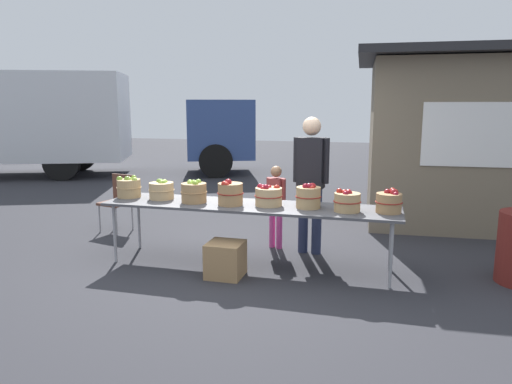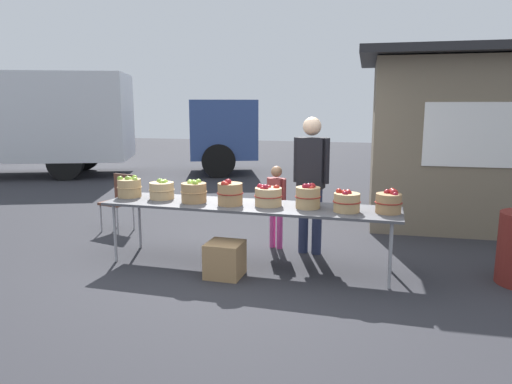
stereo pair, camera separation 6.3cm
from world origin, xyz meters
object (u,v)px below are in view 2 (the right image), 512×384
Objects in this scene: apple_basket_red_0 at (230,193)px; folding_chair at (120,198)px; apple_basket_green_1 at (162,190)px; apple_basket_green_0 at (129,187)px; apple_basket_green_2 at (194,192)px; apple_basket_red_4 at (389,202)px; produce_crate at (225,259)px; child_customer at (276,200)px; apple_basket_red_3 at (347,202)px; apple_basket_red_2 at (308,196)px; vendor_adult at (311,174)px; apple_basket_red_1 at (268,196)px; box_truck at (91,121)px; market_table at (249,207)px.

folding_chair is at bearing 152.40° from apple_basket_red_0.
apple_basket_green_0 is at bearing -179.51° from apple_basket_green_1.
apple_basket_red_4 is at bearing 1.08° from apple_basket_green_2.
apple_basket_red_4 is 1.92m from produce_crate.
child_customer is at bearing 45.41° from apple_basket_green_2.
child_customer is at bearing 139.31° from apple_basket_red_3.
folding_chair is at bearing 13.77° from child_customer.
child_customer reaches higher than apple_basket_green_1.
vendor_adult is at bearing 96.82° from apple_basket_red_2.
child_customer is at bearing 96.40° from apple_basket_red_1.
apple_basket_red_1 is at bearing 66.36° from vendor_adult.
folding_chair is (-3.53, 1.13, -0.35)m from apple_basket_red_3.
box_truck is at bearing -19.76° from child_customer.
child_customer is (1.75, 0.74, -0.22)m from apple_basket_green_0.
apple_basket_red_3 is (1.82, -0.02, -0.02)m from apple_basket_green_2.
apple_basket_red_0 is 0.28× the size of child_customer.
apple_basket_green_0 reaches higher than produce_crate.
box_truck is (-5.21, 6.13, 0.62)m from apple_basket_green_1.
apple_basket_red_3 is (1.14, -0.06, 0.14)m from market_table.
box_truck reaches higher than market_table.
child_customer is at bearing 80.03° from market_table.
apple_basket_red_4 is (0.89, -0.00, -0.02)m from apple_basket_red_2.
apple_basket_red_4 is (2.75, -0.05, 0.00)m from apple_basket_green_1.
market_table is 4.07× the size of folding_chair.
box_truck is (-7.51, 6.25, 0.63)m from apple_basket_red_3.
apple_basket_red_3 is (2.30, -0.12, -0.00)m from apple_basket_green_1.
apple_basket_green_1 is 0.38× the size of folding_chair.
apple_basket_red_0 is 0.04× the size of box_truck.
apple_basket_red_4 is (0.45, 0.06, 0.01)m from apple_basket_red_3.
apple_basket_red_3 is at bearing -0.68° from apple_basket_green_2.
apple_basket_green_2 is at bearing 179.32° from apple_basket_red_3.
apple_basket_red_0 reaches higher than apple_basket_green_0.
child_customer is at bearing 6.56° from folding_chair.
produce_crate is (-0.78, -1.12, -0.84)m from vendor_adult.
apple_basket_red_4 reaches higher than apple_basket_red_1.
apple_basket_red_0 reaches higher than apple_basket_red_1.
apple_basket_red_2 is 1.18m from produce_crate.
folding_chair reaches higher than market_table.
apple_basket_red_1 is at bearing 48.11° from produce_crate.
vendor_adult is 2.05× the size of folding_chair.
apple_basket_green_1 reaches higher than market_table.
apple_basket_green_1 is 1.01× the size of apple_basket_green_2.
apple_basket_red_2 is 0.45m from apple_basket_red_3.
folding_chair is (-2.40, 1.07, -0.21)m from market_table.
apple_basket_red_4 is (1.59, 0.01, 0.15)m from market_table.
apple_basket_green_0 is 1.84m from apple_basket_red_1.
folding_chair is at bearing 165.05° from apple_basket_red_4.
apple_basket_green_2 reaches higher than apple_basket_red_3.
box_truck is 20.16× the size of produce_crate.
apple_basket_green_0 is at bearing -39.73° from folding_chair.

